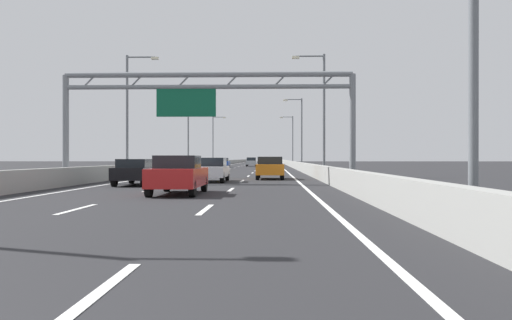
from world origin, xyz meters
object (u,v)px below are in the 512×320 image
streetlamp_right_mid (321,107)px  streetlamp_right_distant (291,137)px  silver_car (252,162)px  sign_gantry (205,98)px  yellow_car (213,164)px  blue_car (223,163)px  streetlamp_left_mid (130,108)px  orange_car (270,168)px  streetlamp_left_distant (214,138)px  streetlamp_right_far (300,129)px  streetlamp_left_far (190,129)px  white_car (212,169)px  black_car (137,171)px  red_car (178,175)px

streetlamp_right_mid → streetlamp_right_distant: same height
silver_car → sign_gantry: bearing=-90.3°
yellow_car → blue_car: (-0.09, 13.90, 0.03)m
streetlamp_left_mid → blue_car: (3.72, 38.67, -4.65)m
streetlamp_left_mid → orange_car: size_ratio=2.15×
streetlamp_left_distant → streetlamp_right_distant: 14.93m
silver_car → blue_car: size_ratio=1.02×
streetlamp_right_mid → streetlamp_right_distant: size_ratio=1.00×
sign_gantry → blue_car: bearing=94.1°
streetlamp_right_distant → silver_car: streetlamp_right_distant is taller
streetlamp_right_far → blue_car: (-11.21, 8.51, -4.65)m
silver_car → orange_car: size_ratio=1.00×
streetlamp_right_far → orange_car: size_ratio=2.15×
streetlamp_left_mid → streetlamp_left_distant: size_ratio=1.00×
streetlamp_left_far → white_car: bearing=-79.2°
streetlamp_right_mid → yellow_car: size_ratio=2.19×
streetlamp_left_mid → black_car: streetlamp_left_mid is taller
orange_car → white_car: bearing=-129.7°
streetlamp_right_distant → red_car: 80.99m
blue_car → white_car: bearing=-85.5°
streetlamp_left_far → streetlamp_left_mid: bearing=-90.0°
silver_car → orange_car: bearing=-86.5°
blue_car → orange_car: size_ratio=0.98×
streetlamp_left_distant → orange_car: streetlamp_left_distant is taller
streetlamp_right_mid → yellow_car: bearing=114.2°
streetlamp_right_far → orange_car: streetlamp_right_far is taller
streetlamp_left_far → yellow_car: streetlamp_left_far is taller
streetlamp_left_far → orange_car: (10.99, -35.25, -4.62)m
streetlamp_left_distant → white_car: (7.51, -69.60, -4.65)m
yellow_car → white_car: size_ratio=0.95×
silver_car → orange_car: 55.03m
streetlamp_right_mid → streetlamp_right_far: same height
black_car → yellow_car: size_ratio=1.01×
streetlamp_left_mid → streetlamp_right_far: 33.65m
yellow_car → blue_car: size_ratio=1.00×
streetlamp_left_far → silver_car: size_ratio=2.15×
sign_gantry → white_car: 4.46m
streetlamp_right_distant → black_car: streetlamp_right_distant is taller
black_car → orange_car: 10.83m
streetlamp_right_mid → silver_car: 50.58m
streetlamp_right_distant → streetlamp_left_mid: bearing=-103.9°
silver_car → orange_car: (3.37, -54.92, -0.00)m
streetlamp_left_far → black_car: streetlamp_left_far is taller
red_car → streetlamp_left_mid: bearing=110.2°
streetlamp_right_mid → orange_car: size_ratio=2.15×
white_car → yellow_car: bearing=96.2°
yellow_car → red_car: (3.60, -44.95, 0.05)m
streetlamp_right_distant → black_car: size_ratio=2.17×
sign_gantry → blue_car: sign_gantry is taller
streetlamp_left_distant → yellow_car: bearing=-83.9°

